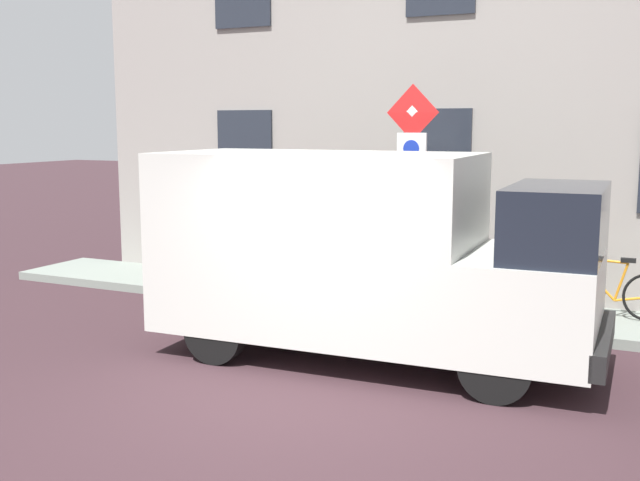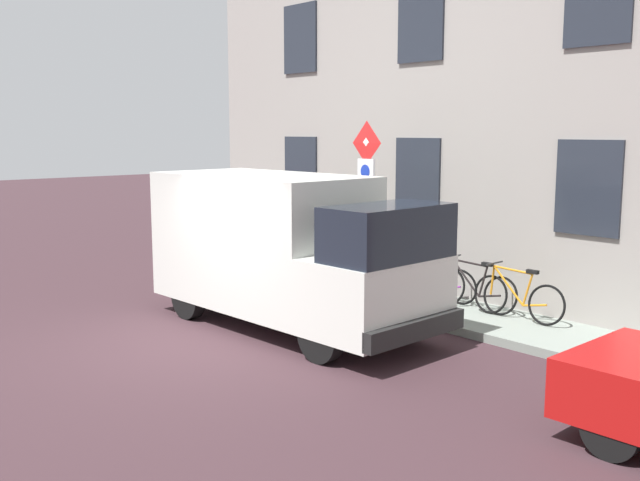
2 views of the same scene
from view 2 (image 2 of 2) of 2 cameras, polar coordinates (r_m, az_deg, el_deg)
name	(u,v)px [view 2 (image 2 of 2)]	position (r m, az deg, el deg)	size (l,w,h in m)	color
ground_plane	(191,345)	(11.34, -10.07, -8.04)	(80.00, 80.00, 0.00)	#372328
sidewalk_slab	(386,298)	(13.94, 5.22, -4.50)	(1.69, 14.83, 0.14)	gray
building_facade	(432,108)	(14.47, 8.73, 10.19)	(0.75, 12.83, 7.29)	gray
sign_post_stacked	(367,190)	(13.10, 3.66, 3.96)	(0.17, 0.56, 3.13)	#474C47
delivery_van	(286,247)	(11.90, -2.70, -0.54)	(2.20, 5.40, 2.50)	silver
bicycle_orange	(517,297)	(12.44, 15.20, -4.29)	(0.46, 1.71, 0.89)	black
bicycle_black	(474,288)	(12.93, 11.96, -3.69)	(0.46, 1.71, 0.89)	black
bicycle_purple	(435,281)	(13.46, 8.97, -3.12)	(0.49, 1.71, 0.89)	black
pedestrian	(307,232)	(15.61, -1.03, 0.69)	(0.28, 0.41, 1.72)	#262B47
litter_bin	(366,274)	(13.51, 3.66, -2.64)	(0.44, 0.44, 0.90)	#2D5133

